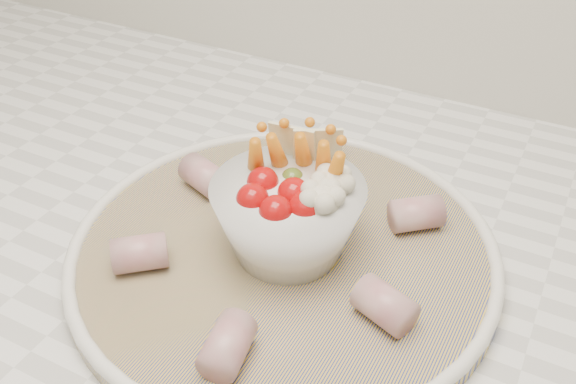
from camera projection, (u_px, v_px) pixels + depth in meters
The scene contains 3 objects.
serving_platter at pixel (283, 249), 0.57m from camera, with size 0.39×0.39×0.02m.
veggie_bowl at pixel (290, 212), 0.54m from camera, with size 0.13×0.13×0.11m.
cured_meat_rolls at pixel (283, 233), 0.56m from camera, with size 0.27×0.31×0.03m.
Camera 1 is at (0.15, 1.01, 1.31)m, focal length 40.00 mm.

